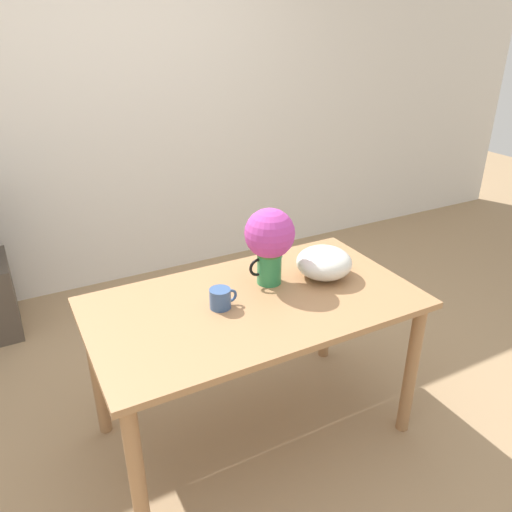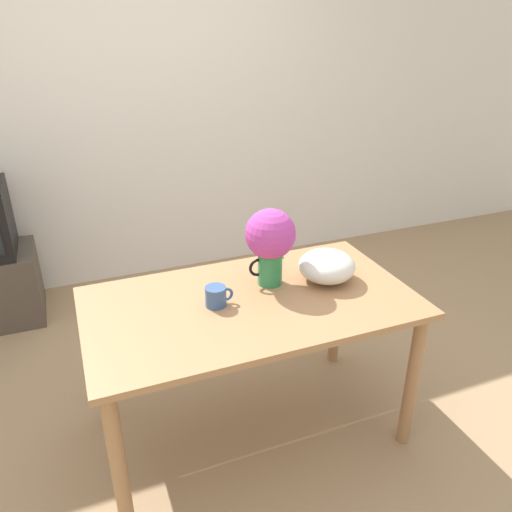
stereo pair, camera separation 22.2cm
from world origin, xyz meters
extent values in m
plane|color=#9E7F5B|center=(0.00, 0.00, 0.00)|extent=(12.00, 12.00, 0.00)
cube|color=silver|center=(0.00, 1.83, 1.30)|extent=(8.00, 0.05, 2.60)
cube|color=#A3754C|center=(0.13, -0.09, 0.73)|extent=(1.43, 0.80, 0.03)
cylinder|color=#A3754C|center=(-0.53, -0.43, 0.36)|extent=(0.06, 0.06, 0.71)
cylinder|color=#A3754C|center=(0.78, -0.43, 0.36)|extent=(0.06, 0.06, 0.71)
cylinder|color=#A3754C|center=(-0.53, 0.25, 0.36)|extent=(0.06, 0.06, 0.71)
cylinder|color=#A3754C|center=(0.78, 0.25, 0.36)|extent=(0.06, 0.06, 0.71)
cylinder|color=#2D844C|center=(0.26, 0.02, 0.82)|extent=(0.11, 0.11, 0.17)
cone|color=#2D844C|center=(0.31, 0.02, 0.88)|extent=(0.04, 0.04, 0.04)
torus|color=black|center=(0.20, 0.02, 0.83)|extent=(0.09, 0.01, 0.09)
sphere|color=#3D7033|center=(0.26, 0.02, 0.95)|extent=(0.17, 0.17, 0.17)
sphere|color=#B23D99|center=(0.26, 0.02, 0.99)|extent=(0.23, 0.23, 0.23)
cylinder|color=#385689|center=(-0.03, -0.08, 0.78)|extent=(0.09, 0.09, 0.09)
torus|color=#385689|center=(0.02, -0.08, 0.78)|extent=(0.06, 0.01, 0.06)
ellipsoid|color=silver|center=(0.52, -0.05, 0.81)|extent=(0.26, 0.26, 0.14)
camera|label=1|loc=(-0.75, -1.75, 1.85)|focal=35.00mm
camera|label=2|loc=(-0.55, -1.84, 1.85)|focal=35.00mm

